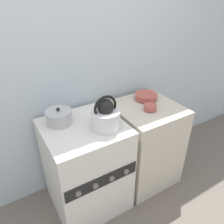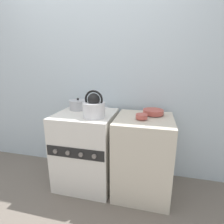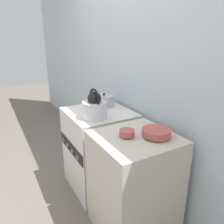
{
  "view_description": "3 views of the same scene",
  "coord_description": "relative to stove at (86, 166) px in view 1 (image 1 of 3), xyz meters",
  "views": [
    {
      "loc": [
        -0.54,
        -1.03,
        1.8
      ],
      "look_at": [
        0.26,
        0.29,
        0.91
      ],
      "focal_mm": 35.0,
      "sensor_mm": 36.0,
      "label": 1
    },
    {
      "loc": [
        0.72,
        -1.41,
        1.37
      ],
      "look_at": [
        0.3,
        0.31,
        0.88
      ],
      "focal_mm": 28.0,
      "sensor_mm": 36.0,
      "label": 2
    },
    {
      "loc": [
        1.84,
        -0.59,
        1.55
      ],
      "look_at": [
        0.23,
        0.33,
        0.91
      ],
      "focal_mm": 35.0,
      "sensor_mm": 36.0,
      "label": 3
    }
  ],
  "objects": [
    {
      "name": "counter",
      "position": [
        0.64,
        -0.01,
        -0.0
      ],
      "size": [
        0.58,
        0.59,
        0.85
      ],
      "color": "beige",
      "rests_on": "ground_plane"
    },
    {
      "name": "kettle",
      "position": [
        0.14,
        -0.11,
        0.53
      ],
      "size": [
        0.28,
        0.23,
        0.27
      ],
      "color": "silver",
      "rests_on": "stove"
    },
    {
      "name": "small_ceramic_bowl",
      "position": [
        0.62,
        -0.07,
        0.45
      ],
      "size": [
        0.11,
        0.11,
        0.05
      ],
      "color": "#B75147",
      "rests_on": "counter"
    },
    {
      "name": "stove",
      "position": [
        0.0,
        0.0,
        0.0
      ],
      "size": [
        0.63,
        0.63,
        0.85
      ],
      "color": "silver",
      "rests_on": "ground_plane"
    },
    {
      "name": "wall_back",
      "position": [
        0.0,
        0.38,
        0.82
      ],
      "size": [
        7.0,
        0.06,
        2.5
      ],
      "color": "silver",
      "rests_on": "ground_plane"
    },
    {
      "name": "cooking_pot",
      "position": [
        -0.14,
        0.14,
        0.48
      ],
      "size": [
        0.21,
        0.21,
        0.14
      ],
      "color": "#B2B2B7",
      "rests_on": "stove"
    },
    {
      "name": "ground_plane",
      "position": [
        0.0,
        -0.3,
        -0.43
      ],
      "size": [
        12.0,
        12.0,
        0.0
      ],
      "primitive_type": "plane",
      "color": "#70665B"
    },
    {
      "name": "enamel_bowl",
      "position": [
        0.72,
        0.12,
        0.45
      ],
      "size": [
        0.21,
        0.21,
        0.06
      ],
      "color": "#B75147",
      "rests_on": "counter"
    }
  ]
}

